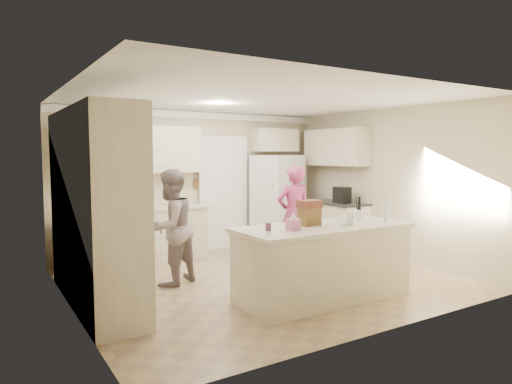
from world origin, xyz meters
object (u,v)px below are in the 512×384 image
refrigerator (278,201)px  teen_girl (294,215)px  island_base (323,263)px  utensil_crock (358,215)px  teen_boy (171,227)px  tissue_box (293,225)px  coffee_maker (342,195)px  dollhouse_body (309,217)px

refrigerator → teen_girl: (-0.62, -1.38, -0.08)m
island_base → utensil_crock: utensil_crock is taller
teen_girl → utensil_crock: bearing=96.9°
utensil_crock → teen_boy: bearing=143.7°
tissue_box → teen_boy: 1.89m
tissue_box → teen_boy: bearing=117.6°
tissue_box → teen_girl: size_ratio=0.09×
coffee_maker → tissue_box: coffee_maker is taller
island_base → teen_girl: bearing=65.2°
coffee_maker → utensil_crock: (-1.40, -1.85, -0.07)m
teen_boy → utensil_crock: bearing=117.0°
teen_boy → teen_girl: 2.19m
island_base → tissue_box: 0.79m
coffee_maker → dollhouse_body: coffee_maker is taller
dollhouse_body → coffee_maker: bearing=39.3°
island_base → teen_girl: 1.86m
utensil_crock → teen_girl: (0.11, 1.60, -0.18)m
dollhouse_body → teen_boy: (-1.27, 1.47, -0.23)m
coffee_maker → refrigerator: bearing=120.6°
utensil_crock → teen_boy: size_ratio=0.09×
island_base → utensil_crock: size_ratio=14.67×
coffee_maker → teen_girl: 1.34m
refrigerator → utensil_crock: (-0.73, -2.98, 0.10)m
utensil_crock → teen_girl: teen_girl is taller
refrigerator → dollhouse_body: refrigerator is taller
island_base → utensil_crock: (0.65, 0.05, 0.56)m
island_base → teen_boy: bearing=132.2°
teen_boy → teen_girl: bearing=155.4°
refrigerator → teen_boy: refrigerator is taller
dollhouse_body → teen_boy: size_ratio=0.16×
teen_boy → teen_girl: teen_girl is taller
tissue_box → teen_boy: size_ratio=0.09×
refrigerator → utensil_crock: size_ratio=12.00×
coffee_maker → teen_girl: teen_girl is taller
refrigerator → island_base: bearing=-132.4°
coffee_maker → teen_boy: (-3.47, -0.33, -0.26)m
utensil_crock → dollhouse_body: size_ratio=0.58×
coffee_maker → tissue_box: bearing=-142.4°
dollhouse_body → teen_girl: (0.91, 1.55, -0.22)m
utensil_crock → island_base: bearing=-175.6°
coffee_maker → tissue_box: size_ratio=2.14×
coffee_maker → utensil_crock: coffee_maker is taller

